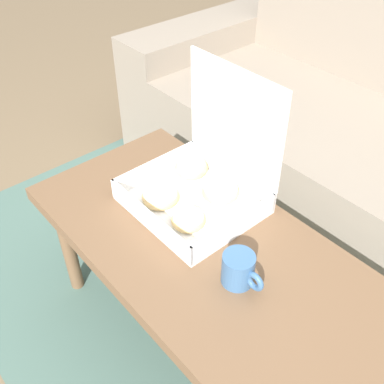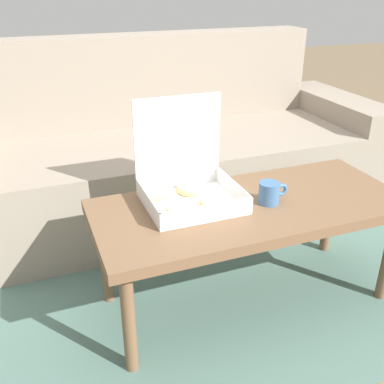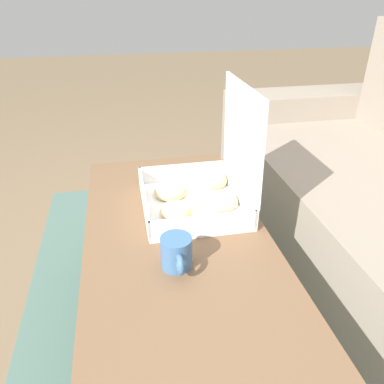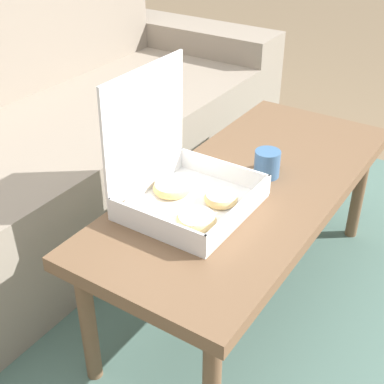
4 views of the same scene
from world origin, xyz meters
name	(u,v)px [view 2 (image 2 of 4)]	position (x,y,z in m)	size (l,w,h in m)	color
ground_plane	(237,289)	(0.00, 0.00, 0.00)	(12.00, 12.00, 0.00)	#756047
area_rug	(210,252)	(0.00, 0.30, 0.01)	(2.40, 1.82, 0.01)	#4C6B60
couch	(174,156)	(0.00, 0.82, 0.31)	(2.28, 0.84, 0.92)	gray
coffee_table	(250,214)	(0.00, -0.07, 0.40)	(1.17, 0.50, 0.45)	brown
pastry_box	(185,185)	(-0.22, 0.04, 0.51)	(0.34, 0.30, 0.37)	white
coffee_mug	(270,193)	(0.06, -0.09, 0.49)	(0.11, 0.08, 0.08)	#3D6693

